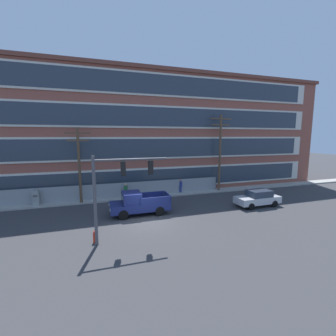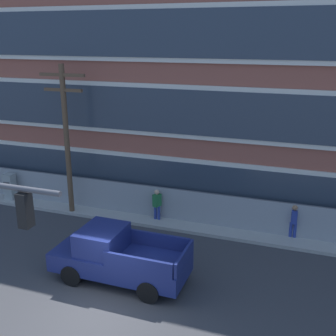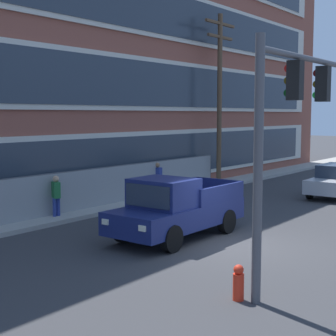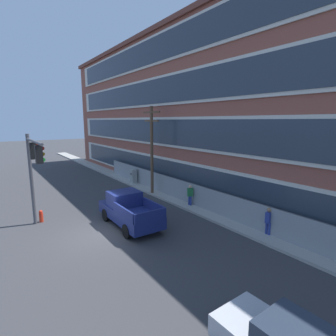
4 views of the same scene
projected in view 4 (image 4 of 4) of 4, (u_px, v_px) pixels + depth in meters
name	position (u px, v px, depth m)	size (l,w,h in m)	color
ground_plane	(100.00, 235.00, 14.76)	(160.00, 160.00, 0.00)	#38383A
sidewalk_building_side	(198.00, 209.00, 18.88)	(80.00, 1.62, 0.16)	#9E9B93
brick_mill_building	(244.00, 110.00, 21.37)	(54.04, 10.10, 14.29)	brown
chain_link_fence	(180.00, 190.00, 20.78)	(25.49, 0.06, 1.76)	gray
traffic_signal_mast	(33.00, 165.00, 14.57)	(4.64, 0.43, 5.58)	#4C4C51
pickup_truck_navy	(129.00, 210.00, 16.02)	(5.15, 2.15, 1.99)	navy
utility_pole_near_corner	(152.00, 146.00, 22.08)	(2.39, 0.26, 7.52)	brown
electrical_cabinet	(133.00, 177.00, 26.11)	(0.56, 0.49, 1.60)	#939993
pedestrian_near_cabinet	(269.00, 220.00, 14.30)	(0.32, 0.43, 1.69)	navy
pedestrian_by_fence	(190.00, 194.00, 19.31)	(0.39, 0.46, 1.69)	navy
fire_hydrant	(41.00, 216.00, 16.57)	(0.24, 0.24, 0.78)	red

